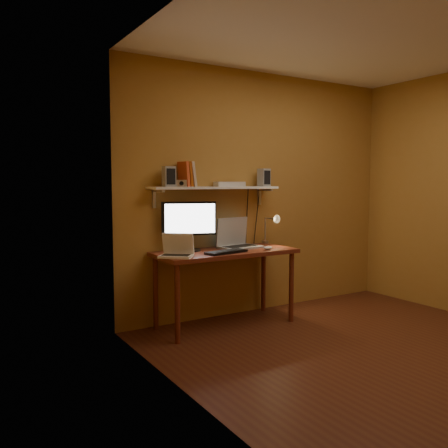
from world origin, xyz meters
TOP-DOWN VIEW (x-y plane):
  - room at (0.00, 0.00)m, footprint 3.44×3.24m
  - desk at (-0.68, 1.28)m, footprint 1.40×0.60m
  - wall_shelf at (-0.68, 1.47)m, footprint 1.40×0.25m
  - monitor at (-1.00, 1.43)m, footprint 0.52×0.28m
  - laptop at (-0.47, 1.40)m, footprint 0.45×0.36m
  - netbook at (-1.26, 1.17)m, footprint 0.35×0.34m
  - keyboard at (-0.76, 1.12)m, footprint 0.45×0.22m
  - mouse at (-0.29, 1.10)m, footprint 0.10×0.07m
  - desk_lamp at (-0.02, 1.41)m, footprint 0.09×0.23m
  - speaker_left at (-1.19, 1.46)m, footprint 0.11×0.11m
  - speaker_right at (-0.07, 1.48)m, footprint 0.11×0.11m
  - books at (-0.99, 1.49)m, footprint 0.14×0.17m
  - shelf_camera at (-1.09, 1.42)m, footprint 0.11×0.06m
  - router at (-0.51, 1.47)m, footprint 0.32×0.25m

SIDE VIEW (x-z plane):
  - desk at x=-0.68m, z-range 0.29..1.04m
  - keyboard at x=-0.76m, z-range 0.75..0.77m
  - mouse at x=-0.29m, z-range 0.75..0.79m
  - netbook at x=-1.26m, z-range 0.70..0.91m
  - laptop at x=-0.47m, z-range 0.68..0.98m
  - desk_lamp at x=-0.02m, z-range 0.77..1.15m
  - monitor at x=-1.00m, z-range 0.78..1.26m
  - room at x=0.00m, z-range -0.02..2.62m
  - wall_shelf at x=-0.68m, z-range 1.26..1.46m
  - router at x=-0.51m, z-range 1.38..1.42m
  - shelf_camera at x=-1.09m, z-range 1.38..1.44m
  - speaker_right at x=-0.07m, z-range 1.38..1.56m
  - speaker_left at x=-1.19m, z-range 1.38..1.57m
  - books at x=-0.99m, z-range 1.37..1.62m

